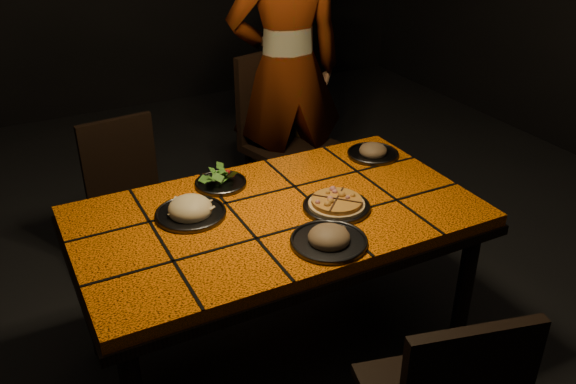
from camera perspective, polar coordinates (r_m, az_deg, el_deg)
name	(u,v)px	position (r m, az deg, el deg)	size (l,w,h in m)	color
room_shell	(275,22)	(2.17, -1.22, 15.62)	(6.04, 7.04, 3.08)	black
dining_table	(277,227)	(2.49, -1.03, -3.33)	(1.62, 0.92, 0.75)	orange
chair_far_left	(129,191)	(3.25, -14.68, 0.10)	(0.42, 0.42, 0.85)	black
chair_far_right	(282,129)	(3.62, -0.54, 5.90)	(0.57, 0.57, 1.04)	black
diner	(287,70)	(3.55, -0.14, 11.35)	(0.68, 0.45, 1.88)	brown
plate_pizza	(337,205)	(2.46, 4.57, -1.20)	(0.32, 0.32, 0.04)	#3D3D43
plate_pasta	(190,210)	(2.43, -9.12, -1.70)	(0.28, 0.28, 0.09)	#3D3D43
plate_salad	(221,180)	(2.65, -6.33, 1.13)	(0.22, 0.22, 0.07)	#3D3D43
plate_mushroom_a	(329,238)	(2.24, 3.86, -4.30)	(0.29, 0.29, 0.09)	#3D3D43
plate_mushroom_b	(373,152)	(2.93, 7.96, 3.77)	(0.24, 0.24, 0.08)	#3D3D43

